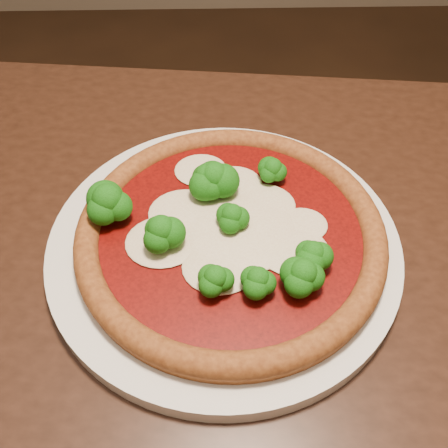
{
  "coord_description": "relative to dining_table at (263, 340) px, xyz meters",
  "views": [
    {
      "loc": [
        0.12,
        -0.39,
        1.15
      ],
      "look_at": [
        0.13,
        -0.08,
        0.79
      ],
      "focal_mm": 40.0,
      "sensor_mm": 36.0,
      "label": 1
    }
  ],
  "objects": [
    {
      "name": "floor",
      "position": [
        -0.17,
        0.12,
        -0.64
      ],
      "size": [
        4.0,
        4.0,
        0.0
      ],
      "primitive_type": "plane",
      "color": "black",
      "rests_on": "ground"
    },
    {
      "name": "dining_table",
      "position": [
        0.0,
        0.0,
        0.0
      ],
      "size": [
        1.14,
        0.84,
        0.75
      ],
      "rotation": [
        0.0,
        0.0,
        -0.11
      ],
      "color": "black",
      "rests_on": "floor"
    },
    {
      "name": "plate",
      "position": [
        -0.04,
        0.04,
        0.12
      ],
      "size": [
        0.35,
        0.35,
        0.02
      ],
      "primitive_type": "cylinder",
      "color": "silver",
      "rests_on": "dining_table"
    },
    {
      "name": "pizza",
      "position": [
        -0.04,
        0.04,
        0.15
      ],
      "size": [
        0.3,
        0.3,
        0.06
      ],
      "rotation": [
        0.0,
        0.0,
        0.18
      ],
      "color": "brown",
      "rests_on": "plate"
    }
  ]
}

